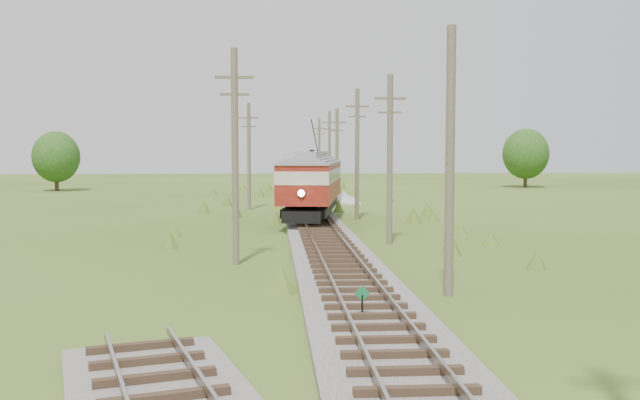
{
  "coord_description": "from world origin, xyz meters",
  "views": [
    {
      "loc": [
        -2.68,
        -17.8,
        4.79
      ],
      "look_at": [
        0.0,
        21.66,
        2.03
      ],
      "focal_mm": 40.0,
      "sensor_mm": 36.0,
      "label": 1
    }
  ],
  "objects": [
    {
      "name": "utility_pole_r_1",
      "position": [
        3.1,
        5.0,
        4.4
      ],
      "size": [
        0.3,
        0.3,
        8.8
      ],
      "color": "brown",
      "rests_on": "ground"
    },
    {
      "name": "utility_pole_l_b",
      "position": [
        -4.5,
        40.0,
        4.42
      ],
      "size": [
        1.6,
        0.3,
        8.6
      ],
      "color": "brown",
      "rests_on": "ground"
    },
    {
      "name": "ground",
      "position": [
        0.0,
        0.0,
        0.0
      ],
      "size": [
        260.0,
        260.0,
        0.0
      ],
      "primitive_type": "plane",
      "color": "#315319",
      "rests_on": "ground"
    },
    {
      "name": "switch_marker",
      "position": [
        -0.2,
        1.5,
        0.63
      ],
      "size": [
        0.45,
        0.06,
        1.08
      ],
      "color": "black",
      "rests_on": "ground"
    },
    {
      "name": "tree_mid_a",
      "position": [
        -28.0,
        68.0,
        4.02
      ],
      "size": [
        5.46,
        5.46,
        7.03
      ],
      "color": "#38281C",
      "rests_on": "ground"
    },
    {
      "name": "utility_pole_r_5",
      "position": [
        3.4,
        57.0,
        4.58
      ],
      "size": [
        1.6,
        0.3,
        8.9
      ],
      "color": "brown",
      "rests_on": "ground"
    },
    {
      "name": "utility_pole_r_4",
      "position": [
        3.0,
        44.0,
        4.32
      ],
      "size": [
        1.6,
        0.3,
        8.4
      ],
      "color": "brown",
      "rests_on": "ground"
    },
    {
      "name": "gondola",
      "position": [
        0.0,
        60.94,
        1.96
      ],
      "size": [
        3.46,
        8.04,
        2.59
      ],
      "rotation": [
        0.0,
        0.0,
        0.12
      ],
      "color": "black",
      "rests_on": "ground"
    },
    {
      "name": "utility_pole_r_2",
      "position": [
        3.3,
        18.0,
        4.42
      ],
      "size": [
        1.6,
        0.3,
        8.6
      ],
      "color": "brown",
      "rests_on": "ground"
    },
    {
      "name": "utility_pole_r_6",
      "position": [
        3.2,
        70.0,
        4.47
      ],
      "size": [
        1.6,
        0.3,
        8.7
      ],
      "color": "brown",
      "rests_on": "ground"
    },
    {
      "name": "tree_mid_b",
      "position": [
        30.0,
        72.0,
        4.33
      ],
      "size": [
        5.88,
        5.88,
        7.57
      ],
      "color": "#38281C",
      "rests_on": "ground"
    },
    {
      "name": "railbed_main",
      "position": [
        0.0,
        34.0,
        0.19
      ],
      "size": [
        3.6,
        96.0,
        0.57
      ],
      "color": "#605B54",
      "rests_on": "ground"
    },
    {
      "name": "streetcar",
      "position": [
        -0.0,
        29.49,
        2.86
      ],
      "size": [
        5.15,
        13.86,
        6.27
      ],
      "rotation": [
        0.0,
        0.0,
        -0.15
      ],
      "color": "black",
      "rests_on": "ground"
    },
    {
      "name": "utility_pole_r_3",
      "position": [
        3.2,
        31.0,
        4.63
      ],
      "size": [
        1.6,
        0.3,
        9.0
      ],
      "color": "brown",
      "rests_on": "ground"
    },
    {
      "name": "gravel_pile",
      "position": [
        3.9,
        46.52,
        0.54
      ],
      "size": [
        3.17,
        3.36,
        1.15
      ],
      "color": "gray",
      "rests_on": "ground"
    },
    {
      "name": "utility_pole_l_a",
      "position": [
        -4.2,
        12.0,
        4.63
      ],
      "size": [
        1.6,
        0.3,
        9.0
      ],
      "color": "brown",
      "rests_on": "ground"
    }
  ]
}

